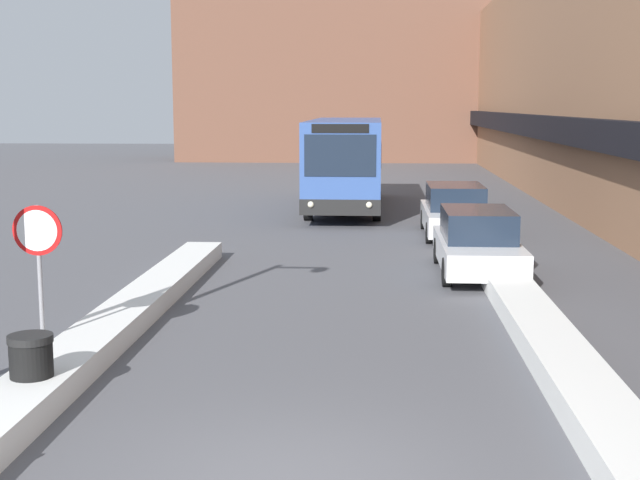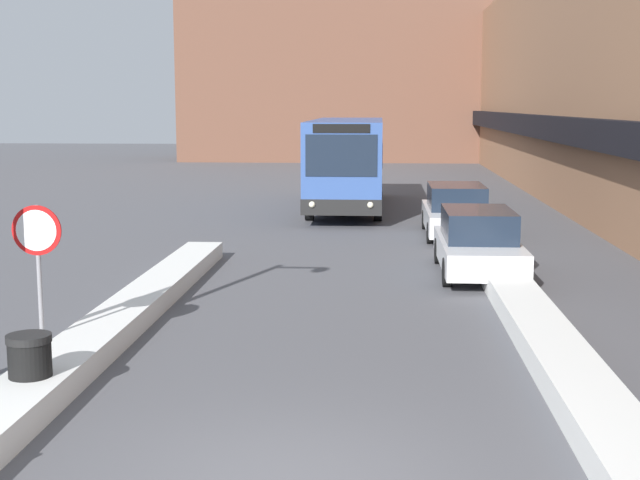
# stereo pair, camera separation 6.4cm
# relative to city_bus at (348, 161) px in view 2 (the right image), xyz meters

# --- Properties ---
(building_row_right) EXTENTS (5.50, 60.00, 9.95)m
(building_row_right) POSITION_rel_city_bus_xyz_m (10.29, -0.73, 3.16)
(building_row_right) COLOR #996B4C
(building_row_right) RESTS_ON ground_plane
(building_backdrop_far) EXTENTS (26.00, 8.00, 16.07)m
(building_backdrop_far) POSITION_rel_city_bus_xyz_m (0.31, 30.75, 6.23)
(building_backdrop_far) COLOR brown
(building_backdrop_far) RESTS_ON ground_plane
(snow_bank_left) EXTENTS (0.90, 16.95, 0.39)m
(snow_bank_left) POSITION_rel_city_bus_xyz_m (-3.29, -19.31, -1.61)
(snow_bank_left) COLOR silver
(snow_bank_left) RESTS_ON ground_plane
(snow_bank_right) EXTENTS (0.90, 12.68, 0.40)m
(snow_bank_right) POSITION_rel_city_bus_xyz_m (3.91, -20.53, -1.61)
(snow_bank_right) COLOR silver
(snow_bank_right) RESTS_ON ground_plane
(city_bus) EXTENTS (2.61, 10.96, 3.36)m
(city_bus) POSITION_rel_city_bus_xyz_m (0.00, 0.00, 0.00)
(city_bus) COLOR #335193
(city_bus) RESTS_ON ground_plane
(parked_car_front) EXTENTS (1.81, 4.64, 1.51)m
(parked_car_front) POSITION_rel_city_bus_xyz_m (3.51, -12.83, -1.05)
(parked_car_front) COLOR silver
(parked_car_front) RESTS_ON ground_plane
(parked_car_back) EXTENTS (1.88, 4.80, 1.54)m
(parked_car_back) POSITION_rel_city_bus_xyz_m (3.51, -6.71, -1.04)
(parked_car_back) COLOR silver
(parked_car_back) RESTS_ON ground_plane
(stop_sign) EXTENTS (0.76, 0.08, 2.43)m
(stop_sign) POSITION_rel_city_bus_xyz_m (-3.91, -20.51, -0.04)
(stop_sign) COLOR gray
(stop_sign) RESTS_ON ground_plane
(trash_bin) EXTENTS (0.59, 0.59, 0.95)m
(trash_bin) POSITION_rel_city_bus_xyz_m (-3.33, -22.42, -1.32)
(trash_bin) COLOR black
(trash_bin) RESTS_ON ground_plane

